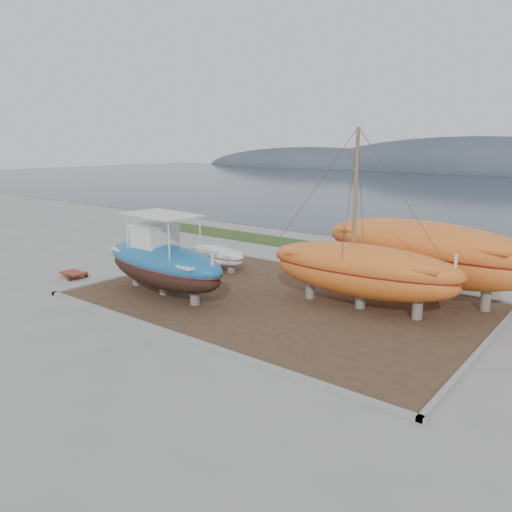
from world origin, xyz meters
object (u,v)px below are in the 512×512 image
Objects in this scene: blue_caique at (163,254)px; red_trailer at (74,275)px; orange_bare_hull at (422,260)px; orange_sailboat at (364,221)px; white_dinghy at (217,258)px.

red_trailer is (-6.37, -0.96, -1.88)m from blue_caique.
orange_bare_hull is (9.85, 7.56, -0.21)m from blue_caique.
orange_sailboat is at bearing 21.49° from red_trailer.
orange_sailboat is 4.06× the size of red_trailer.
white_dinghy is at bearing -160.60° from orange_bare_hull.
orange_sailboat is (9.84, -1.27, 3.28)m from white_dinghy.
white_dinghy is 8.04m from red_trailer.
blue_caique is 5.65m from white_dinghy.
orange_sailboat is (8.46, 4.05, 1.95)m from blue_caique.
orange_sailboat is 0.82× the size of orange_bare_hull.
red_trailer is at bearing -165.51° from orange_sailboat.
blue_caique is 1.92× the size of white_dinghy.
white_dinghy is at bearing 109.78° from blue_caique.
blue_caique is at bearing 11.38° from red_trailer.
orange_sailboat reaches higher than red_trailer.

